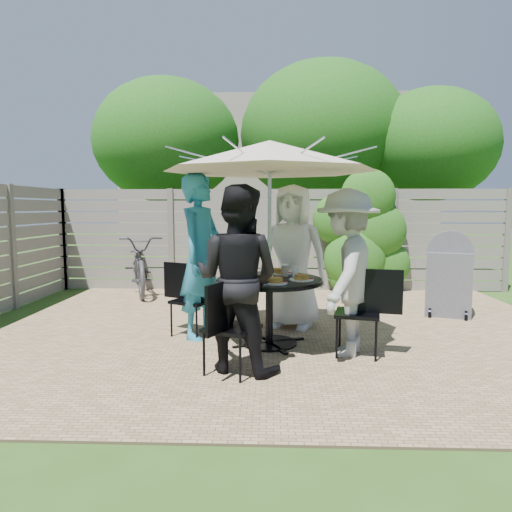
{
  "coord_description": "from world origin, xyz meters",
  "views": [
    {
      "loc": [
        -0.16,
        -5.22,
        1.5
      ],
      "look_at": [
        -0.34,
        -0.16,
        0.96
      ],
      "focal_mm": 32.0,
      "sensor_mm": 36.0,
      "label": 1
    }
  ],
  "objects_px": {
    "coffee_cup": "(285,271)",
    "bbq_grill": "(449,278)",
    "plate_extra": "(276,281)",
    "glass_front": "(270,276)",
    "chair_left": "(192,315)",
    "plate_right": "(301,278)",
    "person_back": "(293,257)",
    "chair_right": "(359,330)",
    "patio_table": "(269,299)",
    "glass_right": "(295,272)",
    "bicycle": "(140,265)",
    "syrup_jug": "(266,270)",
    "plate_front": "(257,281)",
    "person_left": "(201,257)",
    "glass_back": "(269,269)",
    "plate_left": "(239,274)",
    "person_right": "(346,273)",
    "chair_front": "(231,347)",
    "chair_back": "(296,306)",
    "plate_back": "(280,272)",
    "umbrella": "(270,156)",
    "glass_left": "(243,272)",
    "person_front": "(237,279)"
  },
  "relations": [
    {
      "from": "coffee_cup",
      "to": "bbq_grill",
      "type": "xyz_separation_m",
      "value": [
        2.29,
        1.27,
        -0.26
      ]
    },
    {
      "from": "plate_extra",
      "to": "glass_front",
      "type": "distance_m",
      "value": 0.1
    },
    {
      "from": "chair_left",
      "to": "plate_right",
      "type": "xyz_separation_m",
      "value": [
        1.24,
        -0.46,
        0.51
      ]
    },
    {
      "from": "person_back",
      "to": "chair_right",
      "type": "xyz_separation_m",
      "value": [
        0.62,
        -1.11,
        -0.62
      ]
    },
    {
      "from": "patio_table",
      "to": "plate_right",
      "type": "bearing_deg",
      "value": -20.21
    },
    {
      "from": "glass_right",
      "to": "bicycle",
      "type": "relative_size",
      "value": 0.07
    },
    {
      "from": "syrup_jug",
      "to": "plate_front",
      "type": "bearing_deg",
      "value": -101.89
    },
    {
      "from": "chair_left",
      "to": "plate_front",
      "type": "bearing_deg",
      "value": -14.3
    },
    {
      "from": "person_left",
      "to": "glass_back",
      "type": "relative_size",
      "value": 13.5
    },
    {
      "from": "plate_left",
      "to": "plate_front",
      "type": "relative_size",
      "value": 1.0
    },
    {
      "from": "bicycle",
      "to": "plate_left",
      "type": "bearing_deg",
      "value": -75.44
    },
    {
      "from": "person_back",
      "to": "person_right",
      "type": "bearing_deg",
      "value": -45.0
    },
    {
      "from": "coffee_cup",
      "to": "syrup_jug",
      "type": "bearing_deg",
      "value": -153.48
    },
    {
      "from": "bicycle",
      "to": "bbq_grill",
      "type": "height_order",
      "value": "bbq_grill"
    },
    {
      "from": "person_right",
      "to": "chair_front",
      "type": "bearing_deg",
      "value": -40.74
    },
    {
      "from": "chair_back",
      "to": "chair_left",
      "type": "relative_size",
      "value": 0.96
    },
    {
      "from": "glass_back",
      "to": "bicycle",
      "type": "relative_size",
      "value": 0.07
    },
    {
      "from": "plate_front",
      "to": "glass_right",
      "type": "xyz_separation_m",
      "value": [
        0.4,
        0.35,
        0.05
      ]
    },
    {
      "from": "chair_left",
      "to": "chair_back",
      "type": "bearing_deg",
      "value": 51.18
    },
    {
      "from": "person_right",
      "to": "bicycle",
      "type": "xyz_separation_m",
      "value": [
        -3.06,
        3.25,
        -0.33
      ]
    },
    {
      "from": "plate_extra",
      "to": "chair_left",
      "type": "bearing_deg",
      "value": 145.02
    },
    {
      "from": "syrup_jug",
      "to": "bbq_grill",
      "type": "height_order",
      "value": "bbq_grill"
    },
    {
      "from": "plate_back",
      "to": "chair_right",
      "type": "bearing_deg",
      "value": -40.57
    },
    {
      "from": "chair_left",
      "to": "chair_right",
      "type": "bearing_deg",
      "value": 6.26
    },
    {
      "from": "chair_front",
      "to": "plate_back",
      "type": "bearing_deg",
      "value": 4.07
    },
    {
      "from": "umbrella",
      "to": "chair_left",
      "type": "height_order",
      "value": "umbrella"
    },
    {
      "from": "person_right",
      "to": "syrup_jug",
      "type": "height_order",
      "value": "person_right"
    },
    {
      "from": "plate_left",
      "to": "plate_extra",
      "type": "relative_size",
      "value": 1.08
    },
    {
      "from": "person_left",
      "to": "bbq_grill",
      "type": "height_order",
      "value": "person_left"
    },
    {
      "from": "patio_table",
      "to": "plate_right",
      "type": "height_order",
      "value": "plate_right"
    },
    {
      "from": "glass_right",
      "to": "glass_back",
      "type": "bearing_deg",
      "value": 136.79
    },
    {
      "from": "plate_front",
      "to": "coffee_cup",
      "type": "relative_size",
      "value": 2.17
    },
    {
      "from": "chair_front",
      "to": "patio_table",
      "type": "bearing_deg",
      "value": 4.06
    },
    {
      "from": "glass_front",
      "to": "glass_left",
      "type": "bearing_deg",
      "value": 136.79
    },
    {
      "from": "glass_back",
      "to": "bbq_grill",
      "type": "distance_m",
      "value": 2.75
    },
    {
      "from": "chair_left",
      "to": "plate_front",
      "type": "height_order",
      "value": "chair_left"
    },
    {
      "from": "plate_back",
      "to": "bicycle",
      "type": "height_order",
      "value": "bicycle"
    },
    {
      "from": "umbrella",
      "to": "plate_right",
      "type": "relative_size",
      "value": 11.22
    },
    {
      "from": "plate_front",
      "to": "coffee_cup",
      "type": "bearing_deg",
      "value": 60.01
    },
    {
      "from": "plate_back",
      "to": "bicycle",
      "type": "distance_m",
      "value": 3.57
    },
    {
      "from": "glass_back",
      "to": "bbq_grill",
      "type": "xyz_separation_m",
      "value": [
        2.47,
        1.16,
        -0.27
      ]
    },
    {
      "from": "person_back",
      "to": "person_front",
      "type": "xyz_separation_m",
      "value": [
        -0.57,
        -1.56,
        -0.04
      ]
    },
    {
      "from": "patio_table",
      "to": "chair_back",
      "type": "relative_size",
      "value": 1.76
    },
    {
      "from": "chair_left",
      "to": "syrup_jug",
      "type": "relative_size",
      "value": 5.36
    },
    {
      "from": "person_right",
      "to": "glass_left",
      "type": "xyz_separation_m",
      "value": [
        -1.06,
        0.28,
        -0.03
      ]
    },
    {
      "from": "person_back",
      "to": "glass_right",
      "type": "distance_m",
      "value": 0.77
    },
    {
      "from": "chair_back",
      "to": "person_left",
      "type": "distance_m",
      "value": 1.45
    },
    {
      "from": "patio_table",
      "to": "person_back",
      "type": "relative_size",
      "value": 0.81
    },
    {
      "from": "chair_left",
      "to": "glass_right",
      "type": "distance_m",
      "value": 1.35
    },
    {
      "from": "person_left",
      "to": "plate_extra",
      "type": "bearing_deg",
      "value": -106.54
    }
  ]
}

